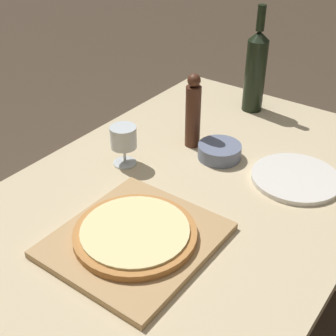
# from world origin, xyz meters

# --- Properties ---
(dining_table) EXTENTS (0.88, 1.52, 0.74)m
(dining_table) POSITION_xyz_m (0.00, 0.00, 0.65)
(dining_table) COLOR #CCB78E
(dining_table) RESTS_ON ground_plane
(cutting_board) EXTENTS (0.33, 0.37, 0.02)m
(cutting_board) POSITION_xyz_m (0.02, -0.18, 0.75)
(cutting_board) COLOR tan
(cutting_board) RESTS_ON dining_table
(pizza) EXTENTS (0.29, 0.29, 0.02)m
(pizza) POSITION_xyz_m (0.02, -0.18, 0.77)
(pizza) COLOR #BC7A3D
(pizza) RESTS_ON cutting_board
(wine_bottle) EXTENTS (0.07, 0.07, 0.37)m
(wine_bottle) POSITION_xyz_m (-0.09, 0.61, 0.89)
(wine_bottle) COLOR black
(wine_bottle) RESTS_ON dining_table
(pepper_mill) EXTENTS (0.05, 0.05, 0.24)m
(pepper_mill) POSITION_xyz_m (-0.13, 0.28, 0.86)
(pepper_mill) COLOR #4C2819
(pepper_mill) RESTS_ON dining_table
(wine_glass) EXTENTS (0.08, 0.08, 0.12)m
(wine_glass) POSITION_xyz_m (-0.22, 0.07, 0.83)
(wine_glass) COLOR silver
(wine_glass) RESTS_ON dining_table
(small_bowl) EXTENTS (0.13, 0.13, 0.04)m
(small_bowl) POSITION_xyz_m (-0.02, 0.26, 0.77)
(small_bowl) COLOR slate
(small_bowl) RESTS_ON dining_table
(dinner_plate) EXTENTS (0.25, 0.25, 0.01)m
(dinner_plate) POSITION_xyz_m (0.22, 0.28, 0.75)
(dinner_plate) COLOR silver
(dinner_plate) RESTS_ON dining_table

